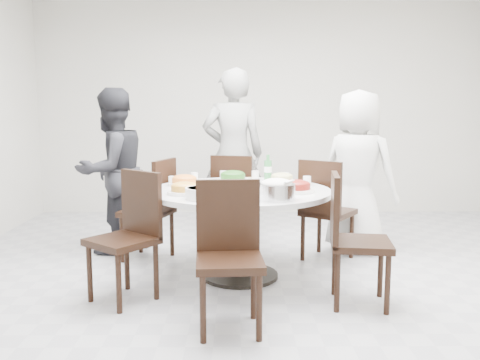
{
  "coord_description": "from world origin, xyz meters",
  "views": [
    {
      "loc": [
        -0.36,
        -3.86,
        1.41
      ],
      "look_at": [
        -0.33,
        0.33,
        0.82
      ],
      "focal_mm": 38.0,
      "sensor_mm": 36.0,
      "label": 1
    }
  ],
  "objects_px": {
    "dining_table": "(240,234)",
    "chair_n": "(236,200)",
    "soup_bowl": "(204,193)",
    "diner_right": "(358,172)",
    "diner_middle": "(233,154)",
    "chair_sw": "(122,238)",
    "diner_left": "(112,171)",
    "chair_nw": "(147,209)",
    "chair_se": "(361,240)",
    "rice_bowl": "(277,192)",
    "chair_ne": "(328,210)",
    "beverage_bottle": "(268,168)",
    "chair_s": "(230,258)"
  },
  "relations": [
    {
      "from": "chair_ne",
      "to": "soup_bowl",
      "type": "xyz_separation_m",
      "value": [
        -1.1,
        -0.95,
        0.32
      ]
    },
    {
      "from": "dining_table",
      "to": "chair_s",
      "type": "xyz_separation_m",
      "value": [
        -0.08,
        -1.04,
        0.1
      ]
    },
    {
      "from": "chair_s",
      "to": "chair_se",
      "type": "bearing_deg",
      "value": 21.08
    },
    {
      "from": "chair_ne",
      "to": "chair_se",
      "type": "bearing_deg",
      "value": 127.46
    },
    {
      "from": "chair_ne",
      "to": "diner_right",
      "type": "distance_m",
      "value": 0.54
    },
    {
      "from": "chair_ne",
      "to": "chair_nw",
      "type": "relative_size",
      "value": 1.0
    },
    {
      "from": "chair_s",
      "to": "chair_se",
      "type": "xyz_separation_m",
      "value": [
        0.94,
        0.43,
        0.0
      ]
    },
    {
      "from": "chair_ne",
      "to": "chair_nw",
      "type": "xyz_separation_m",
      "value": [
        -1.69,
        0.03,
        0.0
      ]
    },
    {
      "from": "chair_n",
      "to": "beverage_bottle",
      "type": "relative_size",
      "value": 3.93
    },
    {
      "from": "dining_table",
      "to": "diner_left",
      "type": "xyz_separation_m",
      "value": [
        -1.24,
        0.8,
        0.43
      ]
    },
    {
      "from": "chair_nw",
      "to": "chair_se",
      "type": "distance_m",
      "value": 2.07
    },
    {
      "from": "chair_se",
      "to": "diner_right",
      "type": "height_order",
      "value": "diner_right"
    },
    {
      "from": "chair_nw",
      "to": "diner_middle",
      "type": "bearing_deg",
      "value": 156.48
    },
    {
      "from": "dining_table",
      "to": "beverage_bottle",
      "type": "bearing_deg",
      "value": 62.63
    },
    {
      "from": "dining_table",
      "to": "chair_ne",
      "type": "height_order",
      "value": "chair_ne"
    },
    {
      "from": "chair_s",
      "to": "beverage_bottle",
      "type": "relative_size",
      "value": 3.93
    },
    {
      "from": "chair_nw",
      "to": "rice_bowl",
      "type": "xyz_separation_m",
      "value": [
        1.13,
        -1.02,
        0.33
      ]
    },
    {
      "from": "chair_ne",
      "to": "chair_n",
      "type": "xyz_separation_m",
      "value": [
        -0.86,
        0.53,
        0.0
      ]
    },
    {
      "from": "soup_bowl",
      "to": "diner_right",
      "type": "bearing_deg",
      "value": 40.62
    },
    {
      "from": "dining_table",
      "to": "rice_bowl",
      "type": "xyz_separation_m",
      "value": [
        0.26,
        -0.49,
        0.43
      ]
    },
    {
      "from": "beverage_bottle",
      "to": "dining_table",
      "type": "bearing_deg",
      "value": -117.37
    },
    {
      "from": "dining_table",
      "to": "diner_middle",
      "type": "height_order",
      "value": "diner_middle"
    },
    {
      "from": "beverage_bottle",
      "to": "diner_middle",
      "type": "bearing_deg",
      "value": 109.62
    },
    {
      "from": "chair_ne",
      "to": "chair_n",
      "type": "height_order",
      "value": "same"
    },
    {
      "from": "chair_sw",
      "to": "chair_s",
      "type": "xyz_separation_m",
      "value": [
        0.79,
        -0.52,
        0.0
      ]
    },
    {
      "from": "chair_se",
      "to": "rice_bowl",
      "type": "height_order",
      "value": "chair_se"
    },
    {
      "from": "rice_bowl",
      "to": "beverage_bottle",
      "type": "bearing_deg",
      "value": 90.04
    },
    {
      "from": "chair_sw",
      "to": "diner_left",
      "type": "distance_m",
      "value": 1.41
    },
    {
      "from": "dining_table",
      "to": "chair_se",
      "type": "distance_m",
      "value": 1.06
    },
    {
      "from": "soup_bowl",
      "to": "beverage_bottle",
      "type": "bearing_deg",
      "value": 60.62
    },
    {
      "from": "chair_s",
      "to": "diner_left",
      "type": "xyz_separation_m",
      "value": [
        -1.17,
        1.84,
        0.33
      ]
    },
    {
      "from": "chair_nw",
      "to": "diner_left",
      "type": "bearing_deg",
      "value": -106.63
    },
    {
      "from": "chair_ne",
      "to": "diner_middle",
      "type": "height_order",
      "value": "diner_middle"
    },
    {
      "from": "dining_table",
      "to": "diner_right",
      "type": "xyz_separation_m",
      "value": [
        1.16,
        0.79,
        0.42
      ]
    },
    {
      "from": "chair_s",
      "to": "soup_bowl",
      "type": "distance_m",
      "value": 0.7
    },
    {
      "from": "chair_n",
      "to": "rice_bowl",
      "type": "bearing_deg",
      "value": 114.82
    },
    {
      "from": "diner_left",
      "to": "chair_ne",
      "type": "bearing_deg",
      "value": 119.41
    },
    {
      "from": "chair_s",
      "to": "diner_middle",
      "type": "xyz_separation_m",
      "value": [
        0.01,
        2.46,
        0.45
      ]
    },
    {
      "from": "chair_s",
      "to": "chair_nw",
      "type": "bearing_deg",
      "value": 113.08
    },
    {
      "from": "chair_n",
      "to": "diner_middle",
      "type": "distance_m",
      "value": 0.59
    },
    {
      "from": "diner_right",
      "to": "rice_bowl",
      "type": "bearing_deg",
      "value": 92.42
    },
    {
      "from": "chair_se",
      "to": "rice_bowl",
      "type": "distance_m",
      "value": 0.7
    },
    {
      "from": "chair_ne",
      "to": "chair_sw",
      "type": "xyz_separation_m",
      "value": [
        -1.69,
        -1.03,
        0.0
      ]
    },
    {
      "from": "chair_n",
      "to": "chair_nw",
      "type": "height_order",
      "value": "same"
    },
    {
      "from": "chair_s",
      "to": "diner_left",
      "type": "relative_size",
      "value": 0.59
    },
    {
      "from": "chair_s",
      "to": "soup_bowl",
      "type": "xyz_separation_m",
      "value": [
        -0.2,
        0.6,
        0.32
      ]
    },
    {
      "from": "rice_bowl",
      "to": "chair_ne",
      "type": "bearing_deg",
      "value": 60.34
    },
    {
      "from": "rice_bowl",
      "to": "chair_nw",
      "type": "bearing_deg",
      "value": 138.02
    },
    {
      "from": "dining_table",
      "to": "chair_n",
      "type": "distance_m",
      "value": 1.04
    },
    {
      "from": "diner_left",
      "to": "rice_bowl",
      "type": "relative_size",
      "value": 5.89
    }
  ]
}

